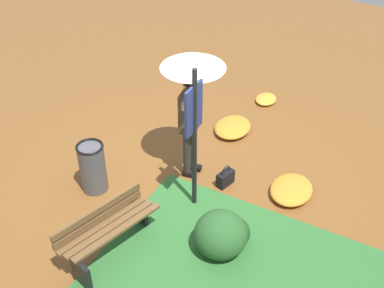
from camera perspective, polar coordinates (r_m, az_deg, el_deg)
name	(u,v)px	position (r m, az deg, el deg)	size (l,w,h in m)	color
ground_plane	(182,178)	(8.08, -1.15, -3.91)	(18.00, 18.00, 0.00)	brown
person_with_umbrella	(192,87)	(7.37, -0.04, 6.51)	(0.96, 0.96, 2.04)	#2D2823
info_sign_post	(194,125)	(6.72, 0.22, 2.14)	(0.44, 0.07, 2.30)	black
handbag	(225,178)	(7.90, 3.81, -3.89)	(0.33, 0.21, 0.37)	black
park_bench	(108,230)	(6.79, -9.51, -9.63)	(1.44, 0.75, 0.75)	black
trash_bin	(93,167)	(7.78, -11.22, -2.62)	(0.42, 0.42, 0.83)	#4C4C51
shrub_cluster	(223,234)	(6.80, 3.58, -10.17)	(0.79, 0.72, 0.65)	#285628
leaf_pile_near_person	(233,127)	(9.09, 4.64, 1.92)	(0.78, 0.62, 0.17)	#C68428
leaf_pile_by_bench	(291,190)	(7.89, 11.21, -5.10)	(0.79, 0.63, 0.17)	#C68428
leaf_pile_far_path	(266,99)	(10.04, 8.40, 5.07)	(0.49, 0.39, 0.11)	gold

